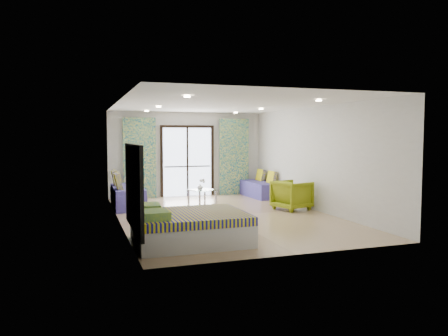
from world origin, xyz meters
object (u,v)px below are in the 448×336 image
object	(u,v)px
daybed_left	(127,196)
daybed_right	(260,189)
bed	(189,227)
coffee_table	(202,191)
armchair	(292,194)

from	to	relation	value
daybed_left	daybed_right	size ratio (longest dim) A/B	1.15
daybed_left	bed	bearing A→B (deg)	-81.65
daybed_left	daybed_right	bearing A→B (deg)	9.46
bed	daybed_right	distance (m)	6.25
bed	daybed_right	size ratio (longest dim) A/B	1.14
daybed_left	daybed_right	xyz separation A→B (m)	(4.23, 0.70, -0.04)
daybed_left	coffee_table	bearing A→B (deg)	-5.41
bed	daybed_left	world-z (taller)	daybed_left
daybed_right	armchair	world-z (taller)	daybed_right
daybed_left	coffee_table	world-z (taller)	daybed_left
bed	daybed_left	bearing A→B (deg)	98.27
coffee_table	daybed_right	bearing A→B (deg)	22.65
coffee_table	armchair	world-z (taller)	armchair
daybed_right	coffee_table	world-z (taller)	daybed_right
daybed_left	coffee_table	size ratio (longest dim) A/B	2.46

